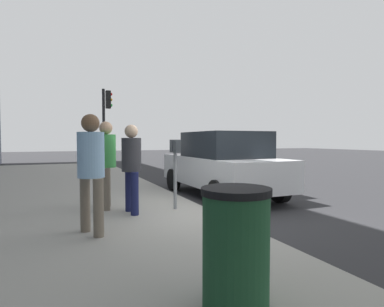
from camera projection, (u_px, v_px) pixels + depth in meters
The scene contains 9 objects.
ground_plane at pixel (207, 215), 6.46m from camera, with size 80.00×80.00×0.00m, color #2B2B2D.
sidewalk_slab at pixel (47, 228), 5.28m from camera, with size 28.00×6.00×0.15m, color gray.
parking_meter at pixel (175, 159), 6.36m from camera, with size 0.36×0.12×1.41m.
pedestrian_at_meter at pixel (132, 162), 5.98m from camera, with size 0.52×0.37×1.70m.
pedestrian_bystander at pixel (91, 163), 4.64m from camera, with size 0.51×0.39×1.79m.
parking_officer at pixel (106, 157), 6.41m from camera, with size 0.53×0.39×1.78m.
parked_sedan_near at pixel (222, 164), 8.64m from camera, with size 4.42×2.00×1.77m.
traffic_signal at pixel (106, 116), 13.59m from camera, with size 0.24×0.44×3.60m.
trash_bin at pixel (236, 247), 2.63m from camera, with size 0.59×0.59×1.01m.
Camera 1 is at (-5.76, 2.81, 1.56)m, focal length 29.36 mm.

